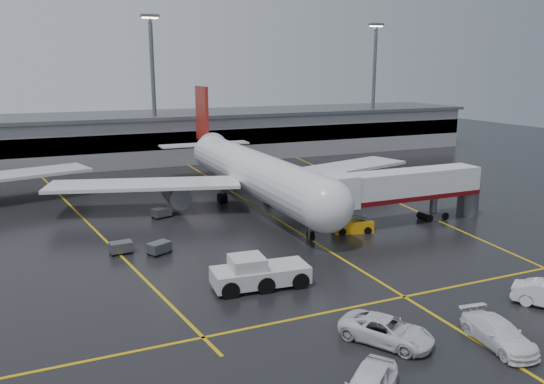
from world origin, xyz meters
name	(u,v)px	position (x,y,z in m)	size (l,w,h in m)	color
ground	(281,222)	(0.00, 0.00, 0.00)	(220.00, 220.00, 0.00)	black
apron_line_centre	(281,222)	(0.00, 0.00, 0.01)	(0.25, 90.00, 0.02)	gold
apron_line_stop	(404,297)	(0.00, -22.00, 0.01)	(60.00, 0.25, 0.02)	gold
apron_line_left	(84,219)	(-20.00, 10.00, 0.01)	(0.25, 70.00, 0.02)	gold
apron_line_right	(368,189)	(18.00, 10.00, 0.01)	(0.25, 70.00, 0.02)	gold
terminal	(176,135)	(0.00, 47.93, 4.32)	(122.00, 19.00, 8.60)	gray
light_mast_mid	(153,81)	(-5.00, 42.00, 14.47)	(3.00, 1.20, 25.45)	#595B60
light_mast_right	(374,79)	(40.00, 42.00, 14.47)	(3.00, 1.20, 25.45)	#595B60
main_airliner	(249,170)	(0.00, 9.70, 4.21)	(48.80, 45.60, 14.10)	silver
jet_bridge	(404,189)	(11.87, -6.00, 3.93)	(19.90, 3.40, 6.05)	silver
pushback_tractor	(258,274)	(-9.27, -15.86, 1.06)	(7.70, 3.76, 2.67)	#BCBCBF
belt_loader	(353,226)	(5.20, -6.47, 0.63)	(4.36, 2.74, 2.57)	orange
service_van_a	(386,330)	(-5.28, -27.13, 0.81)	(2.68, 5.81, 1.62)	silver
service_van_b	(499,333)	(0.79, -30.18, 0.80)	(2.25, 5.53, 1.60)	white
baggage_cart_a	(159,247)	(-14.66, -5.15, 0.63)	(2.37, 2.08, 1.12)	#595B60
baggage_cart_b	(121,247)	(-17.85, -3.64, 0.63)	(2.09, 1.44, 1.12)	#595B60
baggage_cart_c	(161,212)	(-11.80, 7.08, 0.63)	(2.31, 1.86, 1.12)	#595B60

